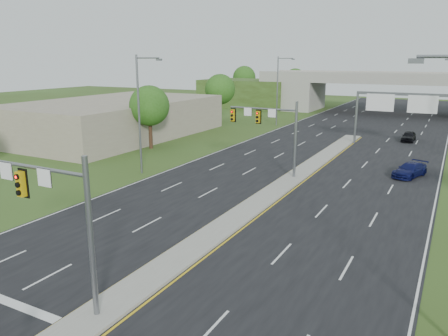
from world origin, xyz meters
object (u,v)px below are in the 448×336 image
at_px(signal_mast_near, 47,204).
at_px(signal_mast_far, 272,126).
at_px(sign_gantry, 403,105).
at_px(overpass, 387,96).
at_px(car_far_b, 410,170).
at_px(car_far_c, 409,136).

bearing_deg(signal_mast_near, signal_mast_far, 90.00).
relative_size(sign_gantry, overpass, 0.14).
xyz_separation_m(overpass, car_far_b, (9.24, -49.39, -2.90)).
height_order(overpass, car_far_b, overpass).
relative_size(signal_mast_far, sign_gantry, 0.60).
xyz_separation_m(signal_mast_near, car_far_c, (9.48, 49.98, -4.04)).
xyz_separation_m(overpass, car_far_c, (7.21, -30.10, -2.87)).
relative_size(car_far_b, car_far_c, 1.13).
bearing_deg(car_far_b, signal_mast_near, -91.05).
height_order(car_far_b, car_far_c, car_far_c).
height_order(signal_mast_far, car_far_c, signal_mast_far).
bearing_deg(sign_gantry, signal_mast_far, -114.11).
relative_size(sign_gantry, car_far_b, 2.64).
xyz_separation_m(signal_mast_far, car_far_c, (9.48, 24.98, -4.04)).
height_order(signal_mast_near, signal_mast_far, same).
bearing_deg(car_far_b, overpass, 120.11).
height_order(signal_mast_near, car_far_b, signal_mast_near).
bearing_deg(car_far_c, signal_mast_near, -99.08).
distance_m(overpass, car_far_b, 50.33).
xyz_separation_m(signal_mast_near, signal_mast_far, (0.00, 25.00, 0.00)).
bearing_deg(overpass, signal_mast_near, -91.62).
xyz_separation_m(signal_mast_far, sign_gantry, (8.95, 19.99, 0.51)).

